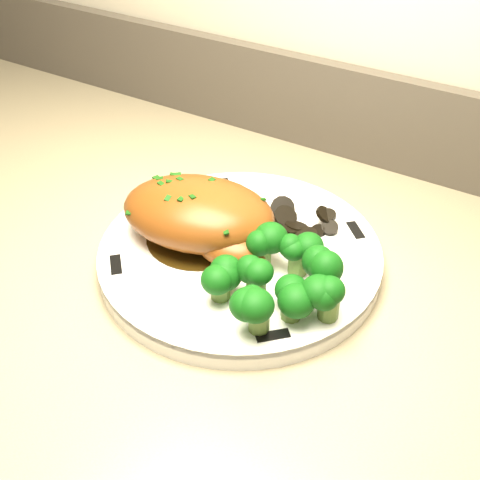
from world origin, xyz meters
The scene contains 9 objects.
plate centered at (-0.57, 1.72, 0.91)m, with size 0.29×0.29×0.02m, color white.
rim_accent_0 centered at (-0.48, 1.81, 0.92)m, with size 0.03×0.01×0.00m, color black.
rim_accent_1 centered at (-0.66, 1.81, 0.92)m, with size 0.03×0.01×0.00m, color black.
rim_accent_2 centered at (-0.66, 1.63, 0.92)m, with size 0.03×0.01×0.00m, color black.
rim_accent_3 centered at (-0.48, 1.63, 0.92)m, with size 0.03×0.01×0.00m, color black.
gravy_pool centered at (-0.62, 1.72, 0.92)m, with size 0.11×0.11×0.00m, color #322309.
chicken_breast centered at (-0.61, 1.71, 0.95)m, with size 0.18×0.14×0.06m.
mushroom_pile centered at (-0.55, 1.77, 0.93)m, with size 0.10×0.08×0.03m.
broccoli_florets centered at (-0.50, 1.68, 0.95)m, with size 0.12×0.11×0.04m.
Camera 1 is at (-0.32, 1.31, 1.31)m, focal length 45.00 mm.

